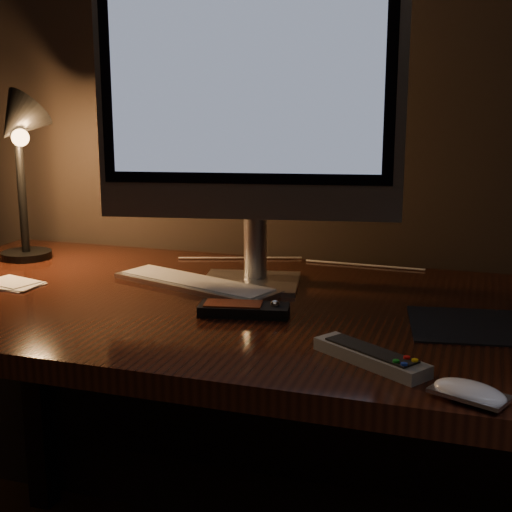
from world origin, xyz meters
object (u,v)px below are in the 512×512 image
(desk, at_px, (274,356))
(mouse, at_px, (469,395))
(media_remote, at_px, (244,309))
(monitor, at_px, (249,99))
(keyboard, at_px, (196,283))
(desk_lamp, at_px, (19,146))
(tv_remote, at_px, (370,356))

(desk, relative_size, mouse, 16.81)
(media_remote, bearing_deg, monitor, 95.01)
(monitor, relative_size, keyboard, 1.71)
(media_remote, bearing_deg, keyboard, 124.92)
(monitor, bearing_deg, keyboard, -168.06)
(keyboard, distance_m, desk_lamp, 0.53)
(desk, bearing_deg, mouse, -47.04)
(tv_remote, relative_size, desk_lamp, 0.46)
(keyboard, bearing_deg, media_remote, -25.51)
(desk, relative_size, keyboard, 4.36)
(monitor, relative_size, tv_remote, 3.42)
(mouse, relative_size, tv_remote, 0.52)
(desk_lamp, bearing_deg, media_remote, -20.03)
(desk, bearing_deg, desk_lamp, 173.13)
(media_remote, height_order, tv_remote, media_remote)
(desk, distance_m, tv_remote, 0.42)
(mouse, relative_size, desk_lamp, 0.24)
(desk_lamp, bearing_deg, monitor, -3.01)
(tv_remote, bearing_deg, monitor, 163.56)
(monitor, bearing_deg, mouse, -56.67)
(desk, distance_m, desk_lamp, 0.74)
(media_remote, height_order, desk_lamp, desk_lamp)
(keyboard, height_order, media_remote, media_remote)
(monitor, xyz_separation_m, media_remote, (0.06, -0.19, -0.36))
(desk_lamp, bearing_deg, desk, -6.57)
(monitor, distance_m, tv_remote, 0.59)
(desk, distance_m, monitor, 0.51)
(tv_remote, bearing_deg, desk_lamp, -171.32)
(monitor, relative_size, media_remote, 3.77)
(monitor, bearing_deg, desk_lamp, 165.30)
(desk, height_order, keyboard, keyboard)
(desk, height_order, media_remote, media_remote)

